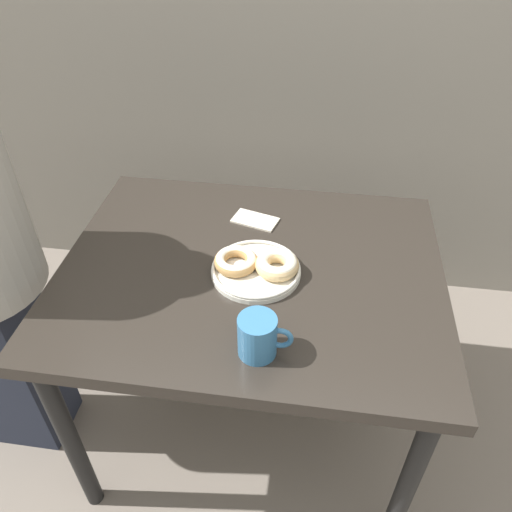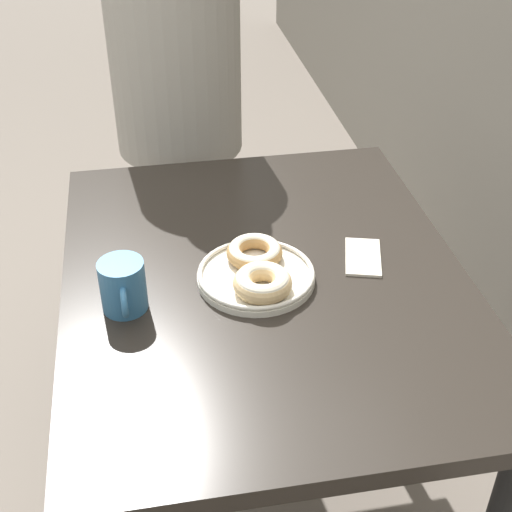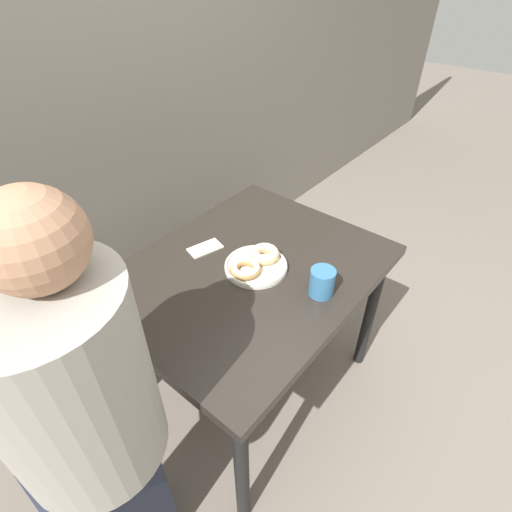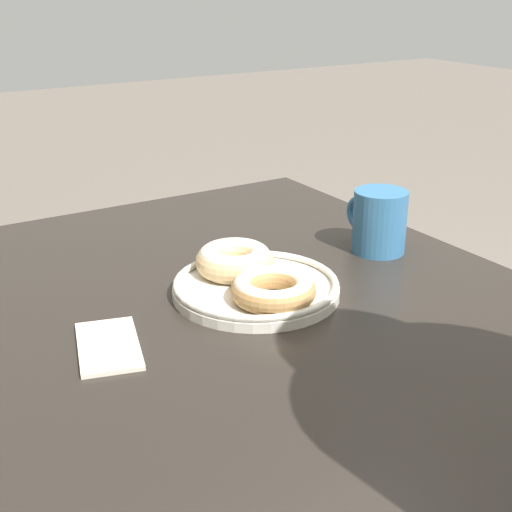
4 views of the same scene
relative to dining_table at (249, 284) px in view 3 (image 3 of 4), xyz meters
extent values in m
plane|color=#70665B|center=(0.00, -0.26, -0.65)|extent=(14.00, 14.00, 0.00)
cube|color=slate|center=(0.00, 0.86, 0.65)|extent=(8.00, 0.05, 2.60)
cube|color=#28231E|center=(0.00, 0.00, 0.06)|extent=(1.03, 0.82, 0.04)
cylinder|color=black|center=(-0.46, -0.35, -0.31)|extent=(0.05, 0.05, 0.70)
cylinder|color=black|center=(0.46, -0.35, -0.31)|extent=(0.05, 0.05, 0.70)
cylinder|color=black|center=(-0.46, 0.35, -0.31)|extent=(0.05, 0.05, 0.70)
cylinder|color=black|center=(0.46, 0.35, -0.31)|extent=(0.05, 0.05, 0.70)
cylinder|color=silver|center=(0.02, -0.02, 0.09)|extent=(0.24, 0.24, 0.01)
torus|color=silver|center=(0.02, -0.02, 0.10)|extent=(0.24, 0.24, 0.01)
torus|color=#D6B27A|center=(0.07, -0.02, 0.12)|extent=(0.16, 0.16, 0.04)
torus|color=silver|center=(0.07, -0.02, 0.12)|extent=(0.15, 0.15, 0.03)
torus|color=#B2844C|center=(-0.04, -0.02, 0.11)|extent=(0.16, 0.16, 0.03)
torus|color=silver|center=(-0.04, -0.02, 0.12)|extent=(0.15, 0.15, 0.03)
cylinder|color=teal|center=(0.06, -0.28, 0.13)|extent=(0.09, 0.09, 0.10)
cylinder|color=#382114|center=(0.06, -0.28, 0.18)|extent=(0.07, 0.07, 0.00)
torus|color=teal|center=(0.11, -0.28, 0.13)|extent=(0.06, 0.01, 0.06)
cube|color=#232838|center=(-0.79, -0.12, -0.31)|extent=(0.28, 0.20, 0.68)
cylinder|color=gray|center=(-0.74, -0.11, 0.30)|extent=(0.36, 0.36, 0.54)
sphere|color=#A37556|center=(-0.70, -0.11, 0.66)|extent=(0.20, 0.20, 0.20)
cube|color=beige|center=(-0.02, 0.21, 0.09)|extent=(0.15, 0.11, 0.01)
camera|label=1|loc=(0.16, -1.01, 0.97)|focal=35.00mm
camera|label=2|loc=(1.15, -0.22, 0.96)|focal=50.00mm
camera|label=3|loc=(-0.88, -0.76, 1.07)|focal=28.00mm
camera|label=4|loc=(-0.77, 0.47, 0.51)|focal=50.00mm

